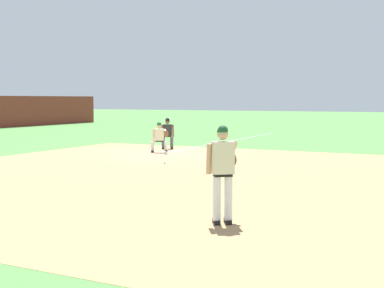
{
  "coord_description": "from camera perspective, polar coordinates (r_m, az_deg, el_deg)",
  "views": [
    {
      "loc": [
        -19.8,
        -11.47,
        2.34
      ],
      "look_at": [
        -7.53,
        -5.29,
        1.18
      ],
      "focal_mm": 50.0,
      "sensor_mm": 36.0,
      "label": 1
    }
  ],
  "objects": [
    {
      "name": "ground_plane",
      "position": [
        23.0,
        -3.32,
        -1.03
      ],
      "size": [
        160.0,
        160.0,
        0.0
      ],
      "primitive_type": "plane",
      "color": "#518942"
    },
    {
      "name": "infield_dirt_patch",
      "position": [
        16.51,
        -1.32,
        -3.32
      ],
      "size": [
        18.0,
        18.0,
        0.01
      ],
      "primitive_type": "cube",
      "color": "tan",
      "rests_on": "ground"
    },
    {
      "name": "foul_line_stripe",
      "position": [
        29.65,
        3.91,
        0.3
      ],
      "size": [
        14.9,
        0.1,
        0.0
      ],
      "primitive_type": "cube",
      "color": "white",
      "rests_on": "ground"
    },
    {
      "name": "first_base_bag",
      "position": [
        22.99,
        -3.32,
        -0.92
      ],
      "size": [
        0.38,
        0.38,
        0.09
      ],
      "primitive_type": "cube",
      "color": "white",
      "rests_on": "ground"
    },
    {
      "name": "baseball",
      "position": [
        19.36,
        -2.92,
        -2.02
      ],
      "size": [
        0.07,
        0.07,
        0.07
      ],
      "primitive_type": "sphere",
      "color": "white",
      "rests_on": "ground"
    },
    {
      "name": "pitcher",
      "position": [
        9.98,
        3.34,
        -2.59
      ],
      "size": [
        0.85,
        0.57,
        1.86
      ],
      "color": "black",
      "rests_on": "ground"
    },
    {
      "name": "first_baseman",
      "position": [
        23.45,
        -3.47,
        0.88
      ],
      "size": [
        0.8,
        1.05,
        1.34
      ],
      "color": "black",
      "rests_on": "ground"
    },
    {
      "name": "umpire",
      "position": [
        25.05,
        -2.63,
        1.27
      ],
      "size": [
        0.64,
        0.68,
        1.46
      ],
      "color": "black",
      "rests_on": "ground"
    }
  ]
}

